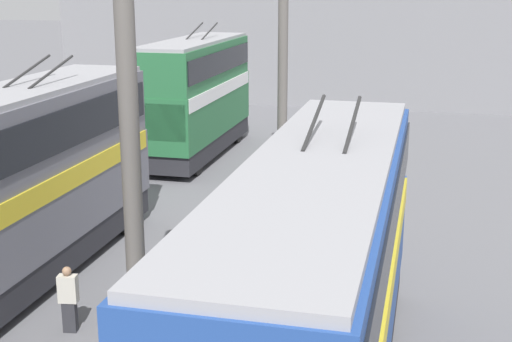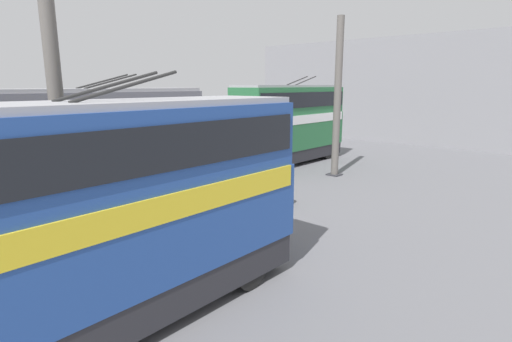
# 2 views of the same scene
# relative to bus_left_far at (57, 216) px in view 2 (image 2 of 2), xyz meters

# --- Properties ---
(depot_back_wall) EXTENTS (0.50, 36.00, 9.30)m
(depot_back_wall) POSITION_rel_bus_left_far_xyz_m (32.36, 4.18, 1.87)
(depot_back_wall) COLOR gray
(depot_back_wall) RESTS_ON ground_plane
(support_column_near) EXTENTS (0.73, 0.73, 8.83)m
(support_column_near) POSITION_rel_bus_left_far_xyz_m (1.91, 4.18, 1.52)
(support_column_near) COLOR #605B56
(support_column_near) RESTS_ON ground_plane
(support_column_far) EXTENTS (0.73, 0.73, 8.83)m
(support_column_far) POSITION_rel_bus_left_far_xyz_m (17.20, 4.18, 1.52)
(support_column_far) COLOR #605B56
(support_column_far) RESTS_ON ground_plane
(bus_left_far) EXTENTS (11.49, 2.54, 5.47)m
(bus_left_far) POSITION_rel_bus_left_far_xyz_m (0.00, 0.00, 0.00)
(bus_left_far) COLOR black
(bus_left_far) RESTS_ON ground_plane
(bus_right_near) EXTENTS (11.02, 2.54, 5.64)m
(bus_right_near) POSITION_rel_bus_left_far_xyz_m (4.34, 8.37, 0.07)
(bus_right_near) COLOR black
(bus_right_near) RESTS_ON ground_plane
(bus_right_mid) EXTENTS (9.25, 2.54, 5.77)m
(bus_right_mid) POSITION_rel_bus_left_far_xyz_m (18.45, 8.37, 0.16)
(bus_right_mid) COLOR black
(bus_right_mid) RESTS_ON ground_plane
(person_by_right_row) EXTENTS (0.31, 0.45, 1.56)m
(person_by_right_row) POSITION_rel_bus_left_far_xyz_m (1.94, 5.85, -1.96)
(person_by_right_row) COLOR #2D2D33
(person_by_right_row) RESTS_ON ground_plane
(oil_drum) EXTENTS (0.61, 0.61, 0.81)m
(oil_drum) POSITION_rel_bus_left_far_xyz_m (10.60, 2.74, -2.37)
(oil_drum) COLOR #235638
(oil_drum) RESTS_ON ground_plane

